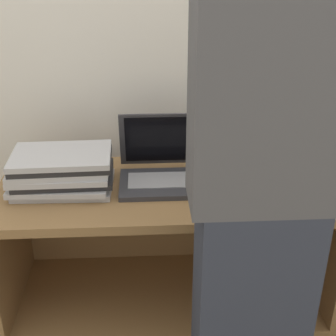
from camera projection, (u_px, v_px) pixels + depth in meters
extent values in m
cube|color=silver|center=(162.00, 3.00, 1.91)|extent=(8.00, 0.05, 2.40)
cube|color=olive|center=(167.00, 190.00, 1.85)|extent=(1.34, 0.57, 0.04)
cube|color=olive|center=(167.00, 292.00, 2.08)|extent=(1.34, 0.57, 0.04)
cube|color=olive|center=(11.00, 249.00, 1.94)|extent=(0.04, 0.57, 0.49)
cube|color=olive|center=(318.00, 239.00, 2.00)|extent=(0.04, 0.57, 0.49)
cube|color=olive|center=(164.00, 211.00, 2.21)|extent=(1.26, 0.04, 0.49)
cube|color=#333338|center=(167.00, 183.00, 1.84)|extent=(0.37, 0.24, 0.02)
cube|color=gray|center=(167.00, 180.00, 1.84)|extent=(0.30, 0.13, 0.00)
cube|color=#333338|center=(165.00, 139.00, 1.92)|extent=(0.37, 0.06, 0.24)
cube|color=black|center=(165.00, 139.00, 1.91)|extent=(0.33, 0.05, 0.21)
cube|color=#B7B7BC|center=(65.00, 185.00, 1.83)|extent=(0.38, 0.25, 0.02)
cube|color=#B7B7BC|center=(61.00, 182.00, 1.81)|extent=(0.38, 0.25, 0.02)
cube|color=#232326|center=(65.00, 175.00, 1.81)|extent=(0.38, 0.25, 0.02)
cube|color=#B7B7BC|center=(60.00, 171.00, 1.79)|extent=(0.37, 0.25, 0.02)
cube|color=#B7B7BC|center=(59.00, 166.00, 1.78)|extent=(0.38, 0.26, 0.02)
cube|color=#232326|center=(62.00, 161.00, 1.78)|extent=(0.38, 0.25, 0.02)
cube|color=#B7B7BC|center=(61.00, 156.00, 1.76)|extent=(0.38, 0.25, 0.02)
cube|color=#232326|center=(266.00, 181.00, 1.86)|extent=(0.38, 0.25, 0.02)
cube|color=#B7B7BC|center=(270.00, 175.00, 1.85)|extent=(0.38, 0.25, 0.02)
cube|color=#232326|center=(269.00, 172.00, 1.84)|extent=(0.38, 0.26, 0.02)
cube|color=#B7B7BC|center=(271.00, 167.00, 1.83)|extent=(0.38, 0.25, 0.02)
cube|color=gray|center=(271.00, 161.00, 1.82)|extent=(0.37, 0.24, 0.02)
cube|color=#232326|center=(271.00, 157.00, 1.81)|extent=(0.38, 0.26, 0.02)
cube|color=#2D3342|center=(250.00, 311.00, 1.46)|extent=(0.34, 0.20, 0.79)
cube|color=#4C4C51|center=(272.00, 90.00, 1.14)|extent=(0.40, 0.20, 0.63)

